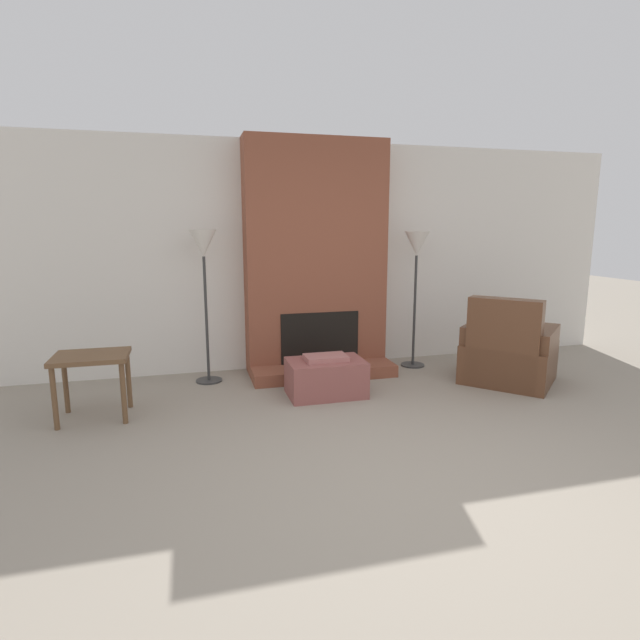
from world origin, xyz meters
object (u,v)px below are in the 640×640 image
at_px(ottoman, 326,377).
at_px(floor_lamp_left, 204,255).
at_px(armchair, 508,356).
at_px(side_table, 92,365).
at_px(floor_lamp_right, 417,254).

bearing_deg(ottoman, floor_lamp_left, 145.51).
bearing_deg(ottoman, armchair, -2.99).
xyz_separation_m(ottoman, side_table, (-2.11, -0.06, 0.29)).
relative_size(ottoman, armchair, 0.61).
bearing_deg(floor_lamp_left, ottoman, -34.49).
xyz_separation_m(armchair, side_table, (-4.09, 0.05, 0.19)).
relative_size(ottoman, floor_lamp_right, 0.47).
height_order(ottoman, armchair, armchair).
bearing_deg(floor_lamp_left, floor_lamp_right, 0.00).
bearing_deg(armchair, ottoman, 44.22).
bearing_deg(armchair, side_table, 46.55).
relative_size(armchair, side_table, 2.00).
xyz_separation_m(side_table, floor_lamp_left, (1.01, 0.81, 0.88)).
bearing_deg(floor_lamp_left, side_table, -141.02).
height_order(armchair, side_table, armchair).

